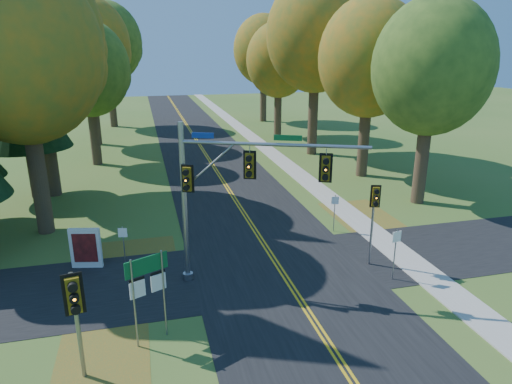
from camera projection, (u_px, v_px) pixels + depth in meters
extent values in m
plane|color=#395F21|center=(293.00, 289.00, 19.24)|extent=(160.00, 160.00, 0.00)
cube|color=black|center=(293.00, 289.00, 19.24)|extent=(8.00, 160.00, 0.02)
cube|color=black|center=(279.00, 268.00, 21.08)|extent=(60.00, 6.00, 0.02)
cube|color=gold|center=(291.00, 289.00, 19.21)|extent=(0.10, 160.00, 0.01)
cube|color=gold|center=(295.00, 289.00, 19.25)|extent=(0.10, 160.00, 0.01)
cube|color=#9E998E|center=(423.00, 272.00, 20.68)|extent=(1.60, 160.00, 0.06)
cube|color=brown|center=(135.00, 265.00, 21.41)|extent=(4.00, 6.00, 0.00)
cube|color=brown|center=(371.00, 223.00, 26.36)|extent=(3.50, 8.00, 0.00)
cube|color=brown|center=(102.00, 364.00, 14.72)|extent=(3.00, 5.00, 0.00)
cylinder|color=#38281C|center=(38.00, 173.00, 24.16)|extent=(0.86, 0.86, 6.75)
ellipsoid|color=#AF6B17|center=(19.00, 51.00, 22.27)|extent=(8.00, 8.00, 9.20)
sphere|color=#AF6B17|center=(60.00, 67.00, 23.99)|extent=(4.80, 4.80, 4.80)
cylinder|color=#38281C|center=(422.00, 157.00, 29.02)|extent=(0.83, 0.83, 6.08)
ellipsoid|color=#5B7C26|center=(432.00, 67.00, 27.31)|extent=(7.20, 7.20, 8.28)
sphere|color=#5B7C26|center=(441.00, 77.00, 28.86)|extent=(4.32, 4.32, 4.32)
sphere|color=#5B7C26|center=(422.00, 55.00, 26.13)|extent=(3.96, 3.96, 3.96)
cylinder|color=#38281C|center=(48.00, 142.00, 30.28)|extent=(0.89, 0.89, 7.42)
ellipsoid|color=#AF6B17|center=(33.00, 35.00, 28.22)|extent=(8.60, 8.60, 9.89)
sphere|color=#AF6B17|center=(67.00, 49.00, 30.07)|extent=(5.16, 5.16, 5.16)
sphere|color=#AF6B17|center=(0.00, 19.00, 26.81)|extent=(4.73, 4.73, 4.73)
cylinder|color=#38281C|center=(364.00, 136.00, 35.12)|extent=(0.84, 0.84, 6.30)
ellipsoid|color=#AF6B17|center=(370.00, 58.00, 33.33)|extent=(7.60, 7.60, 8.74)
sphere|color=#AF6B17|center=(380.00, 67.00, 34.97)|extent=(4.56, 4.56, 4.56)
sphere|color=#AF6B17|center=(359.00, 47.00, 32.08)|extent=(4.18, 4.18, 4.18)
cylinder|color=#38281C|center=(94.00, 132.00, 38.64)|extent=(0.81, 0.81, 5.62)
ellipsoid|color=#5B7C26|center=(87.00, 69.00, 37.04)|extent=(6.80, 6.80, 7.82)
sphere|color=#5B7C26|center=(106.00, 76.00, 38.51)|extent=(4.08, 4.08, 4.08)
sphere|color=#5B7C26|center=(70.00, 60.00, 35.93)|extent=(3.74, 3.74, 3.74)
cylinder|color=#38281C|center=(313.00, 113.00, 42.12)|extent=(0.90, 0.90, 7.65)
ellipsoid|color=#AF6B17|center=(316.00, 34.00, 40.00)|extent=(8.80, 8.80, 10.12)
sphere|color=#AF6B17|center=(328.00, 45.00, 41.90)|extent=(5.28, 5.28, 5.28)
sphere|color=#AF6B17|center=(303.00, 23.00, 38.56)|extent=(4.84, 4.84, 4.84)
cylinder|color=#38281C|center=(94.00, 111.00, 46.32)|extent=(0.87, 0.87, 6.98)
ellipsoid|color=#AF6B17|center=(87.00, 45.00, 44.36)|extent=(8.20, 8.20, 9.43)
sphere|color=#AF6B17|center=(106.00, 53.00, 46.13)|extent=(4.92, 4.92, 4.92)
sphere|color=#AF6B17|center=(69.00, 36.00, 43.02)|extent=(4.51, 4.51, 4.51)
cylinder|color=#38281C|center=(278.00, 110.00, 50.75)|extent=(0.82, 0.82, 5.85)
ellipsoid|color=#AF6B17|center=(279.00, 60.00, 49.09)|extent=(7.00, 7.00, 8.05)
sphere|color=#AF6B17|center=(288.00, 66.00, 50.61)|extent=(4.20, 4.20, 4.20)
sphere|color=#AF6B17|center=(269.00, 53.00, 47.95)|extent=(3.85, 3.85, 3.85)
cylinder|color=#38281C|center=(112.00, 98.00, 56.62)|extent=(0.88, 0.88, 7.20)
ellipsoid|color=#5B7C26|center=(106.00, 42.00, 54.61)|extent=(8.40, 8.40, 9.66)
sphere|color=#5B7C26|center=(122.00, 50.00, 56.42)|extent=(5.04, 5.04, 5.04)
sphere|color=#5B7C26|center=(92.00, 35.00, 53.23)|extent=(4.62, 4.62, 4.62)
cylinder|color=#38281C|center=(263.00, 97.00, 60.79)|extent=(0.85, 0.85, 6.53)
ellipsoid|color=#AF6B17|center=(263.00, 50.00, 58.95)|extent=(7.80, 7.80, 8.97)
sphere|color=#AF6B17|center=(272.00, 56.00, 60.64)|extent=(4.68, 4.68, 4.68)
sphere|color=#AF6B17|center=(255.00, 43.00, 57.67)|extent=(4.29, 4.29, 4.29)
cylinder|color=#38281C|center=(32.00, 173.00, 30.43)|extent=(0.50, 0.50, 3.42)
cone|color=black|center=(22.00, 106.00, 29.07)|extent=(5.60, 5.60, 5.45)
cone|color=black|center=(12.00, 41.00, 27.87)|extent=(4.57, 4.57, 5.45)
cylinder|color=gray|center=(184.00, 205.00, 19.03)|extent=(0.22, 0.22, 6.95)
cylinder|color=gray|center=(188.00, 276.00, 20.06)|extent=(0.44, 0.44, 0.30)
cylinder|color=gray|center=(274.00, 145.00, 17.67)|extent=(6.91, 3.04, 0.14)
cylinder|color=gray|center=(209.00, 167.00, 18.36)|extent=(2.10, 0.96, 2.05)
cylinder|color=gray|center=(250.00, 148.00, 17.86)|extent=(0.04, 0.04, 0.36)
cube|color=#72590C|center=(250.00, 165.00, 18.07)|extent=(0.43, 0.41, 0.99)
cube|color=black|center=(250.00, 165.00, 18.07)|extent=(0.49, 0.23, 1.17)
sphere|color=orange|center=(249.00, 166.00, 17.85)|extent=(0.18, 0.18, 0.18)
cylinder|color=black|center=(249.00, 159.00, 17.75)|extent=(0.28, 0.24, 0.24)
cylinder|color=black|center=(249.00, 166.00, 17.85)|extent=(0.28, 0.24, 0.24)
cylinder|color=black|center=(249.00, 174.00, 17.95)|extent=(0.28, 0.24, 0.24)
cylinder|color=gray|center=(326.00, 151.00, 17.43)|extent=(0.04, 0.04, 0.36)
cube|color=#72590C|center=(326.00, 168.00, 17.63)|extent=(0.43, 0.41, 0.99)
cube|color=black|center=(326.00, 168.00, 17.63)|extent=(0.49, 0.23, 1.17)
sphere|color=orange|center=(326.00, 169.00, 17.42)|extent=(0.18, 0.18, 0.18)
cylinder|color=black|center=(326.00, 161.00, 17.32)|extent=(0.28, 0.24, 0.24)
cylinder|color=black|center=(326.00, 169.00, 17.42)|extent=(0.28, 0.24, 0.24)
cylinder|color=black|center=(325.00, 177.00, 17.52)|extent=(0.28, 0.24, 0.24)
cube|color=#72590C|center=(188.00, 179.00, 18.49)|extent=(0.43, 0.41, 0.99)
cube|color=black|center=(188.00, 179.00, 18.49)|extent=(0.49, 0.23, 1.17)
sphere|color=orange|center=(186.00, 180.00, 18.28)|extent=(0.18, 0.18, 0.18)
cylinder|color=black|center=(186.00, 173.00, 18.18)|extent=(0.28, 0.24, 0.24)
cylinder|color=black|center=(186.00, 180.00, 18.28)|extent=(0.28, 0.24, 0.24)
cylinder|color=black|center=(187.00, 188.00, 18.37)|extent=(0.28, 0.24, 0.24)
cube|color=navy|center=(203.00, 135.00, 17.99)|extent=(0.84, 0.39, 0.22)
cube|color=#0C5926|center=(288.00, 138.00, 17.50)|extent=(1.02, 0.46, 0.22)
cylinder|color=gray|center=(372.00, 226.00, 20.86)|extent=(0.11, 0.11, 3.88)
cube|color=#72590C|center=(375.00, 196.00, 20.21)|extent=(0.37, 0.34, 0.88)
cube|color=black|center=(375.00, 196.00, 20.21)|extent=(0.45, 0.16, 1.04)
sphere|color=orange|center=(376.00, 198.00, 20.02)|extent=(0.16, 0.16, 0.16)
cylinder|color=black|center=(377.00, 192.00, 19.93)|extent=(0.24, 0.20, 0.21)
cylinder|color=black|center=(376.00, 198.00, 20.02)|extent=(0.24, 0.20, 0.21)
cylinder|color=black|center=(376.00, 204.00, 20.11)|extent=(0.24, 0.20, 0.21)
cylinder|color=gray|center=(78.00, 326.00, 13.66)|extent=(0.13, 0.13, 3.59)
cube|color=#72590C|center=(73.00, 294.00, 13.07)|extent=(0.44, 0.40, 1.12)
cube|color=black|center=(73.00, 294.00, 13.07)|extent=(0.58, 0.14, 1.32)
sphere|color=orange|center=(74.00, 298.00, 12.85)|extent=(0.20, 0.20, 0.20)
cylinder|color=black|center=(73.00, 287.00, 12.74)|extent=(0.30, 0.23, 0.27)
cylinder|color=black|center=(74.00, 298.00, 12.85)|extent=(0.30, 0.23, 0.27)
cylinder|color=black|center=(76.00, 309.00, 12.96)|extent=(0.30, 0.23, 0.27)
cylinder|color=gray|center=(134.00, 305.00, 15.09)|extent=(0.07, 0.07, 3.28)
cylinder|color=gray|center=(164.00, 294.00, 15.75)|extent=(0.07, 0.07, 3.28)
cube|color=#0C5527|center=(146.00, 265.00, 15.06)|extent=(1.41, 0.68, 0.60)
cube|color=silver|center=(146.00, 265.00, 15.06)|extent=(1.19, 0.56, 0.09)
cube|color=silver|center=(137.00, 289.00, 15.07)|extent=(0.51, 0.27, 0.60)
cube|color=black|center=(137.00, 280.00, 14.96)|extent=(0.50, 0.24, 0.11)
cube|color=silver|center=(158.00, 282.00, 15.53)|extent=(0.51, 0.27, 0.60)
cube|color=black|center=(158.00, 273.00, 15.41)|extent=(0.50, 0.24, 0.11)
cube|color=silver|center=(86.00, 248.00, 20.88)|extent=(1.41, 0.49, 1.93)
cube|color=maroon|center=(85.00, 248.00, 20.76)|extent=(1.05, 0.26, 1.40)
cube|color=silver|center=(76.00, 264.00, 21.11)|extent=(0.10, 0.10, 0.32)
cube|color=silver|center=(99.00, 264.00, 21.14)|extent=(0.10, 0.10, 0.32)
cylinder|color=gray|center=(334.00, 213.00, 24.95)|extent=(0.05, 0.05, 2.09)
cube|color=white|center=(335.00, 200.00, 24.70)|extent=(0.39, 0.13, 0.43)
cylinder|color=gray|center=(395.00, 255.00, 19.72)|extent=(0.05, 0.05, 2.37)
cube|color=white|center=(397.00, 237.00, 19.43)|extent=(0.45, 0.12, 0.48)
cylinder|color=gray|center=(124.00, 248.00, 20.66)|extent=(0.05, 0.05, 2.12)
cube|color=white|center=(123.00, 233.00, 20.41)|extent=(0.40, 0.12, 0.43)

